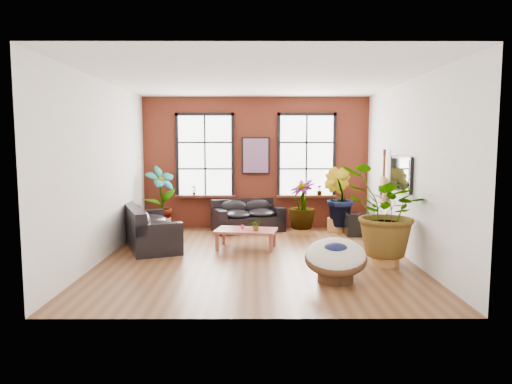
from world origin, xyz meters
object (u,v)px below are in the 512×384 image
sofa_left (148,228)px  coffee_table (246,232)px  sofa_back (248,217)px  papasan_chair (336,258)px

sofa_left → coffee_table: sofa_left is taller
sofa_back → sofa_left: 2.83m
sofa_back → sofa_left: size_ratio=0.80×
sofa_back → papasan_chair: 4.68m
sofa_left → papasan_chair: sofa_left is taller
sofa_left → sofa_back: bearing=-72.1°
sofa_back → coffee_table: size_ratio=1.40×
sofa_left → coffee_table: size_ratio=1.74×
coffee_table → papasan_chair: papasan_chair is taller
coffee_table → sofa_back: bearing=100.4°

